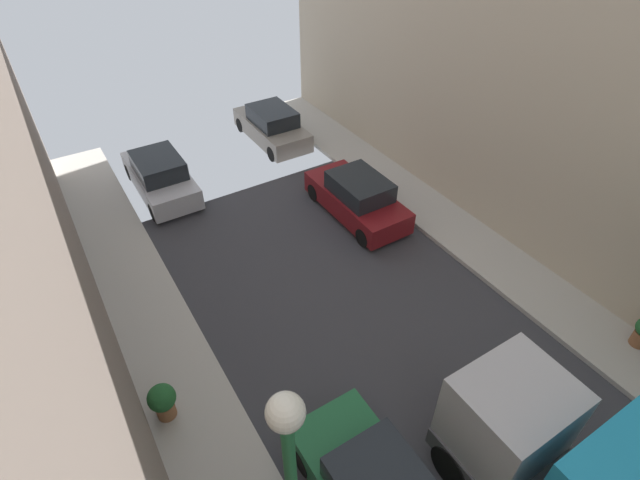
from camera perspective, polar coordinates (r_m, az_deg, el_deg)
parked_car_left_4 at (r=19.02m, az=-18.33°, el=7.17°), size 1.78×4.20×1.57m
parked_car_right_1 at (r=16.94m, az=4.41°, el=4.99°), size 1.78×4.20×1.57m
parked_car_right_2 at (r=21.71m, az=-5.68°, el=13.21°), size 1.78×4.20×1.57m
potted_plant_4 at (r=11.86m, az=-18.07°, el=-17.56°), size 0.63×0.63×0.99m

